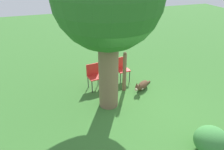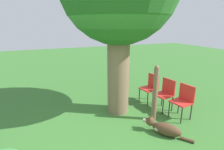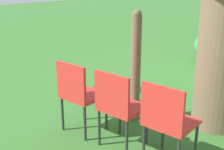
% 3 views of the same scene
% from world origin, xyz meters
% --- Properties ---
extents(ground_plane, '(30.00, 30.00, 0.00)m').
position_xyz_m(ground_plane, '(0.00, 0.00, 0.00)').
color(ground_plane, '#38702D').
extents(dog, '(0.73, 0.92, 0.39)m').
position_xyz_m(dog, '(0.98, -0.56, 0.15)').
color(dog, '#513823').
rests_on(dog, ground_plane).
extents(fence_post, '(0.12, 0.12, 1.41)m').
position_xyz_m(fence_post, '(1.14, 0.04, 0.71)').
color(fence_post, brown).
rests_on(fence_post, ground_plane).
extents(red_chair_0, '(0.48, 0.50, 0.87)m').
position_xyz_m(red_chair_0, '(1.88, -0.15, 0.51)').
color(red_chair_0, red).
rests_on(red_chair_0, ground_plane).
extents(red_chair_1, '(0.48, 0.50, 0.87)m').
position_xyz_m(red_chair_1, '(1.76, 0.41, 0.51)').
color(red_chair_1, red).
rests_on(red_chair_1, ground_plane).
extents(red_chair_2, '(0.48, 0.50, 0.87)m').
position_xyz_m(red_chair_2, '(1.65, 0.96, 0.51)').
color(red_chair_2, red).
rests_on(red_chair_2, ground_plane).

